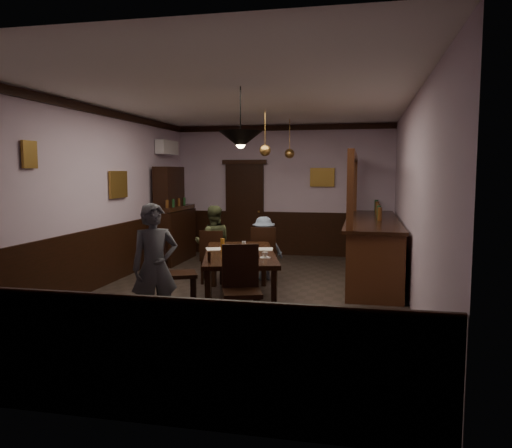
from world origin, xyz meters
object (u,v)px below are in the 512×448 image
(coffee_cup, at_px, (265,255))
(sideboard, at_px, (171,224))
(pendant_brass_far, at_px, (289,154))
(chair_side, at_px, (175,269))
(bar_counter, at_px, (372,246))
(dining_table, at_px, (240,256))
(person_seated_right, at_px, (264,248))
(chair_far_right, at_px, (264,252))
(pendant_brass_mid, at_px, (265,151))
(chair_far_left, at_px, (212,254))
(pendant_iron, at_px, (241,140))
(person_seated_left, at_px, (213,243))
(soda_can, at_px, (244,249))
(person_standing, at_px, (155,267))
(chair_near, at_px, (241,284))

(coffee_cup, bearing_deg, sideboard, 113.42)
(pendant_brass_far, bearing_deg, sideboard, -173.69)
(chair_side, height_order, bar_counter, bar_counter)
(dining_table, bearing_deg, coffee_cup, -43.29)
(person_seated_right, bearing_deg, bar_counter, 166.79)
(chair_far_right, bearing_deg, dining_table, 80.08)
(pendant_brass_mid, bearing_deg, chair_far_right, -81.80)
(pendant_brass_far, bearing_deg, chair_far_left, -115.06)
(coffee_cup, relative_size, sideboard, 0.04)
(pendant_iron, xyz_separation_m, pendant_brass_far, (0.04, 4.06, -0.03))
(person_seated_left, height_order, pendant_iron, pendant_iron)
(chair_far_left, height_order, person_seated_left, person_seated_left)
(person_seated_right, xyz_separation_m, pendant_brass_far, (0.21, 1.68, 1.73))
(dining_table, distance_m, soda_can, 0.16)
(dining_table, xyz_separation_m, pendant_iron, (0.21, -0.77, 1.65))
(dining_table, distance_m, person_standing, 1.64)
(chair_near, xyz_separation_m, chair_side, (-1.18, 0.82, -0.02))
(chair_side, relative_size, person_seated_left, 0.76)
(chair_far_left, relative_size, bar_counter, 0.23)
(person_seated_right, relative_size, pendant_brass_far, 1.40)
(sideboard, bearing_deg, person_standing, -70.71)
(pendant_iron, distance_m, pendant_brass_far, 4.06)
(dining_table, height_order, bar_counter, bar_counter)
(chair_far_left, relative_size, pendant_iron, 1.19)
(chair_near, height_order, pendant_iron, pendant_iron)
(person_seated_left, relative_size, soda_can, 11.10)
(chair_near, height_order, sideboard, sideboard)
(chair_far_right, bearing_deg, person_seated_left, -8.45)
(dining_table, height_order, coffee_cup, coffee_cup)
(person_standing, relative_size, pendant_brass_mid, 1.92)
(chair_far_right, relative_size, soda_can, 8.22)
(person_standing, height_order, bar_counter, bar_counter)
(person_seated_left, height_order, pendant_brass_mid, pendant_brass_mid)
(sideboard, bearing_deg, chair_near, -58.77)
(sideboard, xyz_separation_m, bar_counter, (4.20, -0.82, -0.24))
(chair_side, relative_size, coffee_cup, 12.61)
(chair_side, xyz_separation_m, pendant_brass_far, (1.09, 3.74, 1.75))
(person_seated_left, bearing_deg, chair_far_left, 84.73)
(dining_table, bearing_deg, pendant_brass_far, 85.70)
(person_standing, bearing_deg, pendant_brass_mid, 41.69)
(soda_can, bearing_deg, chair_far_right, 89.39)
(chair_far_right, bearing_deg, pendant_brass_far, -100.31)
(chair_far_left, bearing_deg, person_standing, 82.25)
(pendant_brass_mid, bearing_deg, coffee_cup, -78.84)
(person_seated_left, bearing_deg, pendant_brass_mid, 179.59)
(chair_far_left, height_order, chair_near, chair_near)
(chair_far_right, height_order, soda_can, chair_far_right)
(chair_side, relative_size, pendant_brass_far, 1.25)
(chair_far_right, xyz_separation_m, pendant_iron, (0.11, -2.11, 1.79))
(person_seated_right, relative_size, coffee_cup, 14.15)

